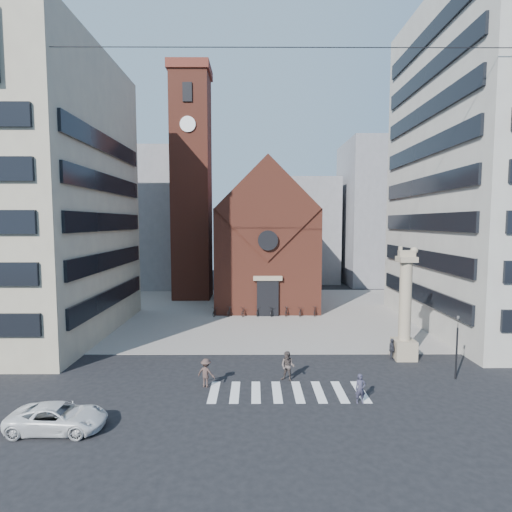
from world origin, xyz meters
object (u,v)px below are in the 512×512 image
(pedestrian_0, at_px, (360,389))
(scooter_0, at_px, (217,311))
(traffic_light, at_px, (457,346))
(pedestrian_1, at_px, (288,366))
(white_car, at_px, (58,418))
(lion_column, at_px, (405,315))
(pedestrian_2, at_px, (392,349))

(pedestrian_0, height_order, scooter_0, pedestrian_0)
(traffic_light, distance_m, pedestrian_1, 11.37)
(white_car, height_order, scooter_0, white_car)
(lion_column, relative_size, scooter_0, 4.40)
(traffic_light, xyz_separation_m, pedestrian_2, (-3.00, 3.76, -1.46))
(lion_column, distance_m, scooter_0, 21.27)
(traffic_light, height_order, white_car, traffic_light)
(lion_column, distance_m, pedestrian_1, 10.52)
(pedestrian_1, distance_m, scooter_0, 19.42)
(lion_column, height_order, pedestrian_0, lion_column)
(pedestrian_0, bearing_deg, white_car, -175.60)
(white_car, xyz_separation_m, pedestrian_0, (16.07, 2.96, 0.20))
(pedestrian_1, bearing_deg, pedestrian_2, 50.14)
(lion_column, height_order, traffic_light, lion_column)
(traffic_light, relative_size, white_car, 0.90)
(scooter_0, bearing_deg, traffic_light, -24.40)
(pedestrian_2, bearing_deg, lion_column, -74.95)
(pedestrian_1, distance_m, pedestrian_2, 9.21)
(traffic_light, distance_m, scooter_0, 25.34)
(white_car, distance_m, pedestrian_0, 16.35)
(pedestrian_1, xyz_separation_m, scooter_0, (-6.39, 18.33, -0.42))
(lion_column, relative_size, pedestrian_0, 5.04)
(pedestrian_1, bearing_deg, scooter_0, 133.54)
(lion_column, height_order, pedestrian_1, lion_column)
(lion_column, distance_m, pedestrian_2, 2.83)
(pedestrian_2, bearing_deg, pedestrian_1, 117.27)
(pedestrian_0, relative_size, pedestrian_1, 0.87)
(pedestrian_1, bearing_deg, pedestrian_0, -15.39)
(white_car, xyz_separation_m, pedestrian_1, (12.13, 6.24, 0.33))
(lion_column, relative_size, pedestrian_2, 5.25)
(lion_column, bearing_deg, pedestrian_2, -166.41)
(white_car, distance_m, pedestrian_2, 22.85)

